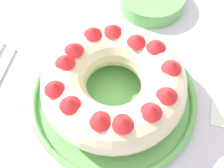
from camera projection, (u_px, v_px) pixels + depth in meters
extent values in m
cube|color=silver|center=(114.00, 105.00, 0.62)|extent=(1.19, 1.11, 0.03)
cylinder|color=brown|center=(12.00, 19.00, 1.25)|extent=(0.06, 0.06, 0.73)
cylinder|color=#6BB760|center=(112.00, 100.00, 0.60)|extent=(0.31, 0.31, 0.01)
torus|color=#6BB760|center=(112.00, 97.00, 0.59)|extent=(0.32, 0.32, 0.01)
torus|color=beige|center=(112.00, 84.00, 0.55)|extent=(0.26, 0.26, 0.08)
cone|color=red|center=(54.00, 87.00, 0.50)|extent=(0.04, 0.04, 0.02)
cone|color=red|center=(70.00, 103.00, 0.48)|extent=(0.05, 0.05, 0.02)
cone|color=red|center=(99.00, 119.00, 0.47)|extent=(0.04, 0.04, 0.02)
cone|color=red|center=(123.00, 122.00, 0.46)|extent=(0.05, 0.05, 0.02)
cone|color=red|center=(152.00, 110.00, 0.47)|extent=(0.05, 0.05, 0.02)
cone|color=red|center=(167.00, 93.00, 0.49)|extent=(0.04, 0.04, 0.02)
cone|color=red|center=(172.00, 65.00, 0.52)|extent=(0.05, 0.05, 0.02)
cone|color=red|center=(156.00, 45.00, 0.54)|extent=(0.05, 0.05, 0.02)
cone|color=red|center=(137.00, 39.00, 0.55)|extent=(0.05, 0.05, 0.02)
cone|color=red|center=(113.00, 29.00, 0.56)|extent=(0.04, 0.04, 0.02)
cone|color=red|center=(93.00, 31.00, 0.56)|extent=(0.04, 0.04, 0.02)
cone|color=red|center=(73.00, 48.00, 0.54)|extent=(0.04, 0.04, 0.02)
cone|color=red|center=(64.00, 61.00, 0.52)|extent=(0.04, 0.04, 0.02)
cube|color=silver|center=(3.00, 66.00, 0.65)|extent=(0.02, 0.09, 0.00)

